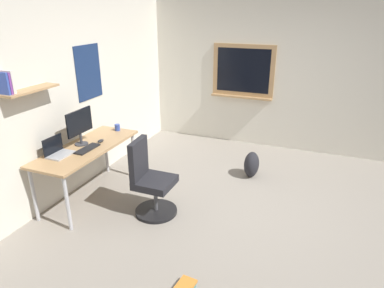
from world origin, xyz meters
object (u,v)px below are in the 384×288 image
(office_chair, at_px, (150,183))
(monitor_primary, at_px, (80,125))
(coffee_mug, at_px, (117,127))
(backpack, at_px, (252,164))
(laptop, at_px, (57,151))
(book_stack_on_floor, at_px, (185,288))
(desk, at_px, (87,152))
(keyboard, at_px, (87,149))
(computer_mouse, at_px, (101,141))

(office_chair, distance_m, monitor_primary, 1.19)
(coffee_mug, height_order, backpack, coffee_mug)
(laptop, distance_m, book_stack_on_floor, 2.24)
(office_chair, relative_size, laptop, 3.06)
(backpack, bearing_deg, laptop, 130.69)
(coffee_mug, xyz_separation_m, book_stack_on_floor, (-1.76, -1.80, -0.74))
(laptop, bearing_deg, coffee_mug, -9.50)
(book_stack_on_floor, bearing_deg, desk, 59.38)
(keyboard, bearing_deg, book_stack_on_floor, -119.82)
(desk, bearing_deg, computer_mouse, -20.59)
(laptop, relative_size, keyboard, 0.84)
(computer_mouse, relative_size, coffee_mug, 1.13)
(office_chair, bearing_deg, desk, 87.30)
(coffee_mug, bearing_deg, backpack, -69.07)
(office_chair, bearing_deg, book_stack_on_floor, -139.19)
(laptop, relative_size, coffee_mug, 3.37)
(desk, xyz_separation_m, computer_mouse, (0.20, -0.08, 0.09))
(book_stack_on_floor, bearing_deg, keyboard, 60.18)
(laptop, xyz_separation_m, keyboard, (0.27, -0.22, -0.04))
(desk, relative_size, laptop, 5.02)
(keyboard, distance_m, backpack, 2.38)
(office_chair, xyz_separation_m, coffee_mug, (0.72, 0.91, 0.36))
(coffee_mug, bearing_deg, book_stack_on_floor, -134.30)
(desk, height_order, computer_mouse, computer_mouse)
(desk, relative_size, computer_mouse, 14.95)
(desk, bearing_deg, office_chair, -92.70)
(keyboard, bearing_deg, desk, 44.34)
(coffee_mug, bearing_deg, desk, 177.80)
(monitor_primary, bearing_deg, desk, -111.69)
(monitor_primary, distance_m, computer_mouse, 0.35)
(coffee_mug, xyz_separation_m, backpack, (0.71, -1.84, -0.58))
(desk, xyz_separation_m, coffee_mug, (0.68, -0.03, 0.12))
(office_chair, height_order, backpack, office_chair)
(keyboard, relative_size, computer_mouse, 3.56)
(office_chair, bearing_deg, computer_mouse, 73.96)
(office_chair, relative_size, keyboard, 2.57)
(monitor_primary, bearing_deg, laptop, 172.93)
(office_chair, relative_size, computer_mouse, 9.13)
(monitor_primary, height_order, coffee_mug, monitor_primary)
(desk, height_order, coffee_mug, coffee_mug)
(monitor_primary, xyz_separation_m, keyboard, (-0.12, -0.17, -0.26))
(coffee_mug, bearing_deg, computer_mouse, -174.00)
(desk, xyz_separation_m, laptop, (-0.35, 0.15, 0.13))
(laptop, bearing_deg, office_chair, -74.17)
(coffee_mug, height_order, book_stack_on_floor, coffee_mug)
(keyboard, bearing_deg, laptop, 140.80)
(backpack, height_order, book_stack_on_floor, backpack)
(laptop, height_order, computer_mouse, laptop)
(computer_mouse, distance_m, coffee_mug, 0.48)
(computer_mouse, height_order, book_stack_on_floor, computer_mouse)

